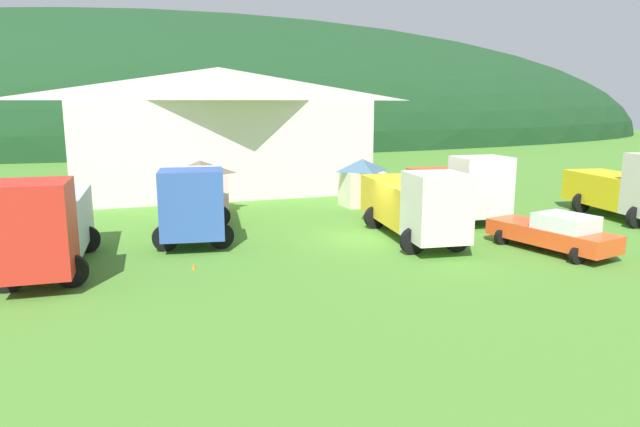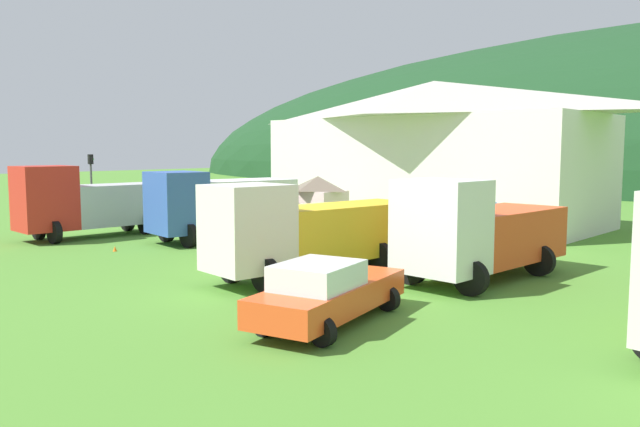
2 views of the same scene
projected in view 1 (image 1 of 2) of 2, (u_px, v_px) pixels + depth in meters
ground_plane at (360, 238)px, 26.46m from camera, size 200.00×200.00×0.00m
forested_hill_backdrop at (186, 141)px, 91.69m from camera, size 175.19×60.00×39.05m
depot_building at (221, 129)px, 39.25m from camera, size 20.47×9.47×8.45m
play_shed_cream at (362, 182)px, 34.38m from camera, size 2.47×2.16×2.83m
play_shed_pink at (201, 186)px, 32.03m from camera, size 2.94×2.20×2.98m
crane_truck_red at (48, 223)px, 20.88m from camera, size 3.30×7.97×3.64m
box_truck_blue at (194, 199)px, 26.16m from camera, size 4.01×7.46×3.40m
heavy_rig_striped at (414, 203)px, 25.87m from camera, size 3.63×8.54×3.33m
heavy_rig_white at (460, 187)px, 30.54m from camera, size 3.62×7.31×3.50m
flatbed_truck_yellow at (633, 187)px, 30.07m from camera, size 3.90×7.32×3.65m
service_pickup_orange at (554, 232)px, 23.84m from camera, size 3.07×5.67×1.66m
traffic_cone_near_pickup at (194, 269)px, 21.45m from camera, size 0.36×0.36×0.45m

